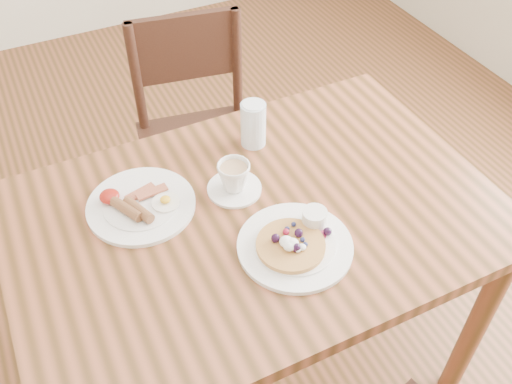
% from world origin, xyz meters
% --- Properties ---
extents(ground, '(5.00, 5.00, 0.00)m').
position_xyz_m(ground, '(0.00, 0.00, 0.00)').
color(ground, '#4E3316').
rests_on(ground, ground).
extents(dining_table, '(1.20, 0.80, 0.75)m').
position_xyz_m(dining_table, '(0.00, 0.00, 0.65)').
color(dining_table, brown).
rests_on(dining_table, ground).
extents(chair_far, '(0.48, 0.48, 0.88)m').
position_xyz_m(chair_far, '(0.10, 0.66, 0.49)').
color(chair_far, '#341D13').
rests_on(chair_far, ground).
extents(pancake_plate, '(0.27, 0.27, 0.06)m').
position_xyz_m(pancake_plate, '(0.04, -0.14, 0.76)').
color(pancake_plate, white).
rests_on(pancake_plate, dining_table).
extents(breakfast_plate, '(0.27, 0.27, 0.04)m').
position_xyz_m(breakfast_plate, '(-0.25, 0.14, 0.76)').
color(breakfast_plate, white).
rests_on(breakfast_plate, dining_table).
extents(teacup_saucer, '(0.14, 0.14, 0.09)m').
position_xyz_m(teacup_saucer, '(-0.01, 0.10, 0.79)').
color(teacup_saucer, white).
rests_on(teacup_saucer, dining_table).
extents(water_glass, '(0.07, 0.07, 0.13)m').
position_xyz_m(water_glass, '(0.11, 0.24, 0.82)').
color(water_glass, silver).
rests_on(water_glass, dining_table).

